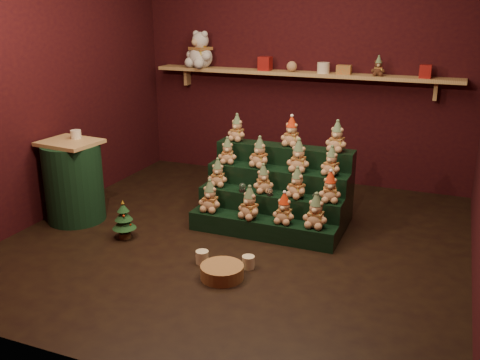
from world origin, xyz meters
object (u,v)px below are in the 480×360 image
at_px(snow_globe_a, 242,187).
at_px(white_bear, 200,44).
at_px(side_table, 74,181).
at_px(snow_globe_b, 270,192).
at_px(mug_left, 202,257).
at_px(mug_right, 248,262).
at_px(mini_christmas_tree, 124,220).
at_px(brown_bear, 378,66).
at_px(wicker_basket, 222,272).
at_px(riser_tier_front, 262,228).
at_px(snow_globe_c, 316,197).

bearing_deg(snow_globe_a, white_bear, 127.18).
bearing_deg(side_table, snow_globe_b, 19.07).
height_order(snow_globe_a, side_table, side_table).
height_order(mug_left, mug_right, mug_left).
bearing_deg(white_bear, mini_christmas_tree, -61.93).
bearing_deg(brown_bear, wicker_basket, -114.76).
distance_m(mug_right, brown_bear, 2.77).
bearing_deg(mug_right, mini_christmas_tree, 174.65).
bearing_deg(riser_tier_front, snow_globe_c, 18.91).
xyz_separation_m(side_table, wicker_basket, (1.85, -0.56, -0.35)).
distance_m(snow_globe_b, wicker_basket, 1.07).
bearing_deg(mug_left, mug_right, 9.60).
distance_m(riser_tier_front, brown_bear, 2.28).
distance_m(snow_globe_c, white_bear, 2.73).
bearing_deg(white_bear, wicker_basket, -40.00).
distance_m(snow_globe_c, wicker_basket, 1.18).
xyz_separation_m(snow_globe_b, mug_left, (-0.30, -0.85, -0.35)).
bearing_deg(brown_bear, mug_right, -113.28).
xyz_separation_m(mini_christmas_tree, brown_bear, (1.87, 2.21, 1.24)).
distance_m(riser_tier_front, mug_left, 0.74).
height_order(riser_tier_front, brown_bear, brown_bear).
bearing_deg(mini_christmas_tree, mug_left, -11.79).
xyz_separation_m(riser_tier_front, mug_right, (0.11, -0.62, -0.04)).
bearing_deg(snow_globe_c, mug_left, -131.40).
height_order(riser_tier_front, snow_globe_a, snow_globe_a).
bearing_deg(riser_tier_front, mug_right, -79.92).
relative_size(wicker_basket, brown_bear, 1.65).
relative_size(snow_globe_c, mug_right, 0.90).
height_order(side_table, brown_bear, brown_bear).
xyz_separation_m(riser_tier_front, snow_globe_a, (-0.26, 0.16, 0.31)).
bearing_deg(snow_globe_a, snow_globe_b, 0.00).
bearing_deg(brown_bear, side_table, -150.90).
relative_size(snow_globe_c, wicker_basket, 0.27).
relative_size(mug_right, wicker_basket, 0.30).
bearing_deg(side_table, brown_bear, 43.40).
distance_m(side_table, mug_right, 2.03).
bearing_deg(snow_globe_b, brown_bear, 66.16).
distance_m(snow_globe_b, white_bear, 2.44).
bearing_deg(snow_globe_b, white_bear, 133.16).
height_order(snow_globe_b, mug_right, snow_globe_b).
xyz_separation_m(snow_globe_c, wicker_basket, (-0.49, -1.02, -0.35)).
height_order(riser_tier_front, white_bear, white_bear).
height_order(riser_tier_front, snow_globe_c, snow_globe_c).
distance_m(snow_globe_a, mini_christmas_tree, 1.15).
distance_m(mug_right, white_bear, 3.20).
height_order(mug_right, wicker_basket, wicker_basket).
bearing_deg(riser_tier_front, wicker_basket, -91.41).
xyz_separation_m(mini_christmas_tree, white_bear, (-0.27, 2.21, 1.41)).
height_order(wicker_basket, white_bear, white_bear).
bearing_deg(mug_left, brown_bear, 67.65).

